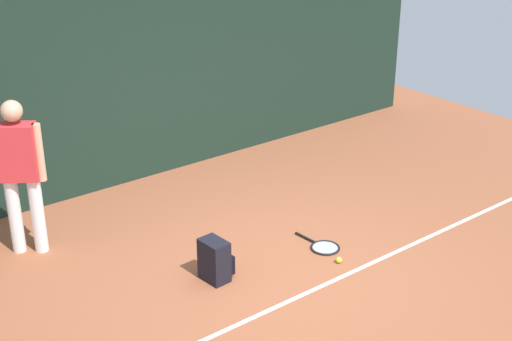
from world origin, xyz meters
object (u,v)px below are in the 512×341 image
object	(u,v)px
tennis_racket	(323,247)
backpack	(216,261)
tennis_ball_near_player	(339,260)
tennis_player	(20,168)

from	to	relation	value
tennis_racket	backpack	xyz separation A→B (m)	(-1.28, 0.21, 0.20)
tennis_ball_near_player	tennis_player	bearing A→B (deg)	137.28
tennis_player	tennis_ball_near_player	world-z (taller)	tennis_player
backpack	tennis_ball_near_player	world-z (taller)	backpack
tennis_player	tennis_ball_near_player	xyz separation A→B (m)	(2.44, -2.25, -0.93)
backpack	tennis_racket	bearing A→B (deg)	-102.92
backpack	tennis_ball_near_player	distance (m)	1.32
tennis_player	tennis_ball_near_player	bearing A→B (deg)	173.76
tennis_racket	backpack	bearing A→B (deg)	-103.17
tennis_player	backpack	size ratio (longest dim) A/B	3.86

